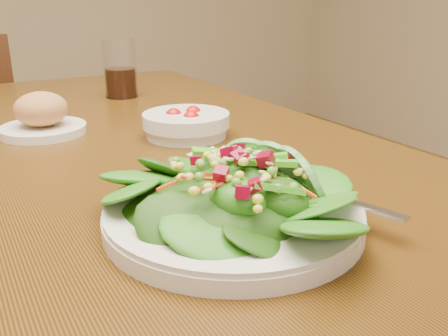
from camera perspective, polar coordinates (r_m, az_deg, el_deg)
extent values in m
cube|color=#503110|center=(0.86, -15.05, 1.32)|extent=(0.90, 1.40, 0.04)
cylinder|color=black|center=(1.68, -6.93, -2.81)|extent=(0.07, 0.07, 0.71)
cylinder|color=black|center=(2.23, -22.57, -2.90)|extent=(0.04, 0.04, 0.39)
cylinder|color=black|center=(1.92, -21.48, -6.43)|extent=(0.04, 0.04, 0.39)
cylinder|color=silver|center=(0.54, 1.05, -5.69)|extent=(0.28, 0.28, 0.02)
ellipsoid|color=#18340B|center=(0.53, 1.07, -2.76)|extent=(0.19, 0.19, 0.04)
cube|color=silver|center=(0.58, 12.72, -3.01)|extent=(0.05, 0.18, 0.01)
cylinder|color=silver|center=(0.95, -19.93, 4.15)|extent=(0.15, 0.15, 0.01)
ellipsoid|color=#A46E3A|center=(0.94, -20.20, 6.37)|extent=(0.09, 0.09, 0.06)
cylinder|color=silver|center=(0.87, -4.33, 4.97)|extent=(0.15, 0.15, 0.04)
sphere|color=#B70D0A|center=(0.89, -3.54, 6.08)|extent=(0.03, 0.03, 0.03)
sphere|color=#B70D0A|center=(0.87, -5.77, 5.79)|extent=(0.03, 0.03, 0.03)
sphere|color=#B70D0A|center=(0.85, -3.76, 5.49)|extent=(0.03, 0.03, 0.03)
cylinder|color=silver|center=(1.23, -11.79, 11.08)|extent=(0.08, 0.08, 0.14)
cylinder|color=black|center=(1.23, -11.68, 9.52)|extent=(0.07, 0.07, 0.07)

